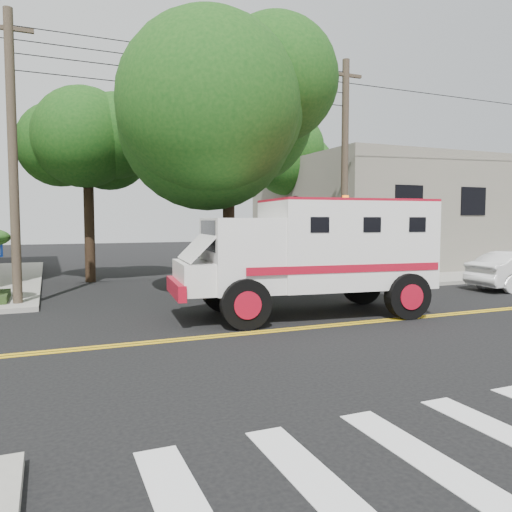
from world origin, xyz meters
name	(u,v)px	position (x,y,z in m)	size (l,w,h in m)	color
ground	(261,332)	(0.00, 0.00, 0.00)	(100.00, 100.00, 0.00)	black
sidewalk_ne	(379,264)	(13.50, 13.50, 0.07)	(17.00, 17.00, 0.15)	gray
building_right	(396,213)	(15.00, 14.00, 3.15)	(14.00, 12.00, 6.00)	slate
utility_pole_left	(13,161)	(-5.60, 6.00, 4.50)	(0.28, 0.28, 9.00)	#382D23
utility_pole_right	(345,175)	(6.30, 6.20, 4.50)	(0.28, 0.28, 9.00)	#382D23
tree_main	(242,95)	(1.94, 6.21, 7.20)	(6.08, 5.70, 9.85)	black
tree_left	(96,150)	(-2.68, 11.79, 5.73)	(4.48, 4.20, 7.70)	black
tree_right	(293,163)	(8.84, 15.77, 6.09)	(4.80, 4.50, 8.20)	black
traffic_signal	(295,233)	(3.80, 5.60, 2.23)	(0.15, 0.18, 3.60)	#3F3F42
armored_truck	(315,250)	(2.31, 1.47, 1.87)	(7.46, 3.56, 3.29)	white
pedestrian_a	(368,260)	(7.22, 5.83, 1.09)	(0.69, 0.45, 1.89)	gray
pedestrian_b	(366,261)	(7.76, 6.70, 0.97)	(0.79, 0.62, 1.63)	gray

